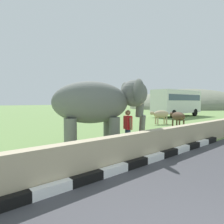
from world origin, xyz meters
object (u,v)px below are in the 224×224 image
at_px(elephant, 100,104).
at_px(cow_mid, 161,114).
at_px(person_handler, 128,127).
at_px(cow_near, 178,117).
at_px(bus_white, 177,101).

relative_size(elephant, cow_mid, 2.11).
xyz_separation_m(person_handler, cow_near, (7.43, 1.97, -0.06)).
xyz_separation_m(elephant, bus_white, (18.97, 7.75, 0.14)).
xyz_separation_m(bus_white, cow_mid, (-9.22, -3.88, -1.21)).
relative_size(bus_white, cow_near, 4.47).
xyz_separation_m(person_handler, cow_mid, (8.57, 4.33, -0.06)).
bearing_deg(bus_white, person_handler, -155.26).
xyz_separation_m(elephant, cow_near, (8.61, 1.52, -1.07)).
bearing_deg(person_handler, elephant, 159.08).
distance_m(person_handler, bus_white, 19.63).
bearing_deg(person_handler, cow_near, 14.86).
relative_size(cow_near, cow_mid, 0.98).
bearing_deg(cow_mid, person_handler, -153.22).
distance_m(bus_white, cow_mid, 10.08).
bearing_deg(person_handler, bus_white, 24.74).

